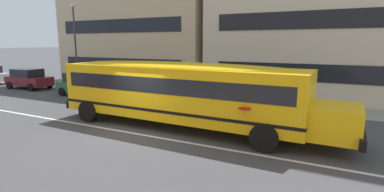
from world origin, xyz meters
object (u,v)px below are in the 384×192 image
Objects in this scene: parked_car_maroon_under_tree at (29,78)px; parked_car_green_far_corner at (83,84)px; school_bus at (182,89)px; street_lamp at (75,36)px.

parked_car_maroon_under_tree is 1.00× the size of parked_car_green_far_corner.
parked_car_green_far_corner is (-10.26, 3.83, -0.90)m from school_bus.
school_bus is 17.33m from parked_car_maroon_under_tree.
street_lamp is (-3.01, 2.24, 3.47)m from parked_car_green_far_corner.
parked_car_green_far_corner is (6.54, -0.30, 0.00)m from parked_car_maroon_under_tree.
parked_car_maroon_under_tree is 0.58× the size of street_lamp.
street_lamp is (3.53, 1.94, 3.47)m from parked_car_maroon_under_tree.
school_bus is 3.33× the size of parked_car_maroon_under_tree.
school_bus is at bearing -15.51° from parked_car_maroon_under_tree.
school_bus is at bearing -18.14° from parked_car_green_far_corner.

